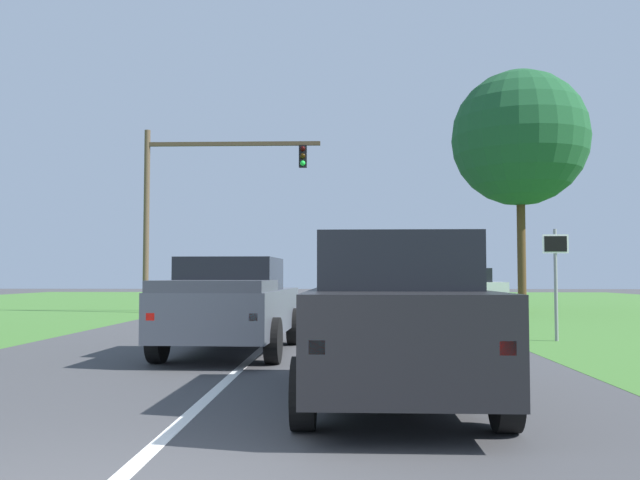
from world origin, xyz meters
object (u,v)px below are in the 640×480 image
Objects in this scene: traffic_light at (192,191)px; crossing_suv_far at (453,288)px; oak_tree_right at (520,138)px; pickup_truck_lead at (232,304)px; keep_moving_sign at (556,269)px; red_suv_near at (393,315)px.

traffic_light is 12.08m from crossing_suv_far.
oak_tree_right is at bearing 6.42° from traffic_light.
keep_moving_sign is (7.12, 2.74, 0.70)m from pickup_truck_lead.
crossing_suv_far is at bearing 162.37° from oak_tree_right.
crossing_suv_far is (11.12, 2.45, -4.04)m from traffic_light.
traffic_light is at bearing 109.31° from red_suv_near.
keep_moving_sign is 0.57× the size of crossing_suv_far.
keep_moving_sign is (11.18, -11.82, -3.33)m from traffic_light.
red_suv_near is 1.07× the size of crossing_suv_far.
oak_tree_right is (9.84, 16.12, 6.49)m from pickup_truck_lead.
traffic_light is 1.65× the size of crossing_suv_far.
keep_moving_sign is (4.35, 7.68, 0.62)m from red_suv_near.
keep_moving_sign is at bearing 21.05° from pickup_truck_lead.
oak_tree_right is at bearing 78.49° from keep_moving_sign.
oak_tree_right is 2.27× the size of crossing_suv_far.
oak_tree_right reaches higher than keep_moving_sign.
traffic_light is 16.61m from keep_moving_sign.
red_suv_near is 1.89× the size of keep_moving_sign.
oak_tree_right is (13.90, 1.56, 2.45)m from traffic_light.
pickup_truck_lead is 15.64m from traffic_light.
traffic_light is (-6.83, 19.50, 3.95)m from red_suv_near.
crossing_suv_far is (4.29, 21.95, -0.08)m from red_suv_near.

